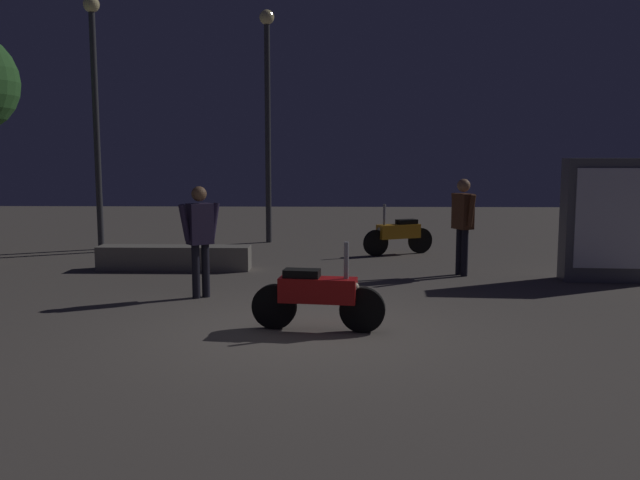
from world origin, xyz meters
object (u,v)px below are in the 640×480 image
streetlamp_near (95,94)px  kiosk_billboard (611,220)px  person_rider_beside (200,232)px  person_bystander_far (463,218)px  motorcycle_red_foreground (317,296)px  motorcycle_orange_parked_left (399,235)px  streetlamp_far (268,99)px

streetlamp_near → kiosk_billboard: bearing=-19.7°
person_rider_beside → person_bystander_far: size_ratio=0.97×
person_bystander_far → motorcycle_red_foreground: bearing=-148.7°
person_rider_beside → motorcycle_red_foreground: bearing=7.9°
person_rider_beside → kiosk_billboard: size_ratio=0.81×
person_rider_beside → person_bystander_far: person_bystander_far is taller
streetlamp_near → kiosk_billboard: streetlamp_near is taller
kiosk_billboard → person_bystander_far: bearing=-6.7°
motorcycle_orange_parked_left → person_rider_beside: 5.69m
person_rider_beside → kiosk_billboard: (6.74, 1.55, 0.04)m
motorcycle_red_foreground → streetlamp_near: 9.28m
person_bystander_far → motorcycle_orange_parked_left: bearing=83.6°
person_rider_beside → person_bystander_far: bearing=78.6°
motorcycle_orange_parked_left → person_bystander_far: bearing=85.5°
motorcycle_orange_parked_left → streetlamp_far: size_ratio=0.28×
motorcycle_orange_parked_left → kiosk_billboard: bearing=114.2°
kiosk_billboard → streetlamp_near: bearing=-15.9°
person_rider_beside → streetlamp_far: bearing=140.5°
streetlamp_far → kiosk_billboard: bearing=-37.9°
streetlamp_far → person_rider_beside: bearing=-93.2°
streetlamp_near → kiosk_billboard: size_ratio=2.68×
motorcycle_red_foreground → streetlamp_near: bearing=134.1°
person_rider_beside → streetlamp_near: (-3.37, 5.17, 2.51)m
motorcycle_red_foreground → person_bystander_far: person_bystander_far is taller
motorcycle_red_foreground → motorcycle_orange_parked_left: same height
person_bystander_far → streetlamp_far: 6.48m
person_bystander_far → streetlamp_near: (-7.67, 3.17, 2.48)m
motorcycle_orange_parked_left → person_bystander_far: size_ratio=0.90×
motorcycle_orange_parked_left → person_bystander_far: person_bystander_far is taller
person_rider_beside → motorcycle_orange_parked_left: bearing=106.8°
motorcycle_red_foreground → kiosk_billboard: kiosk_billboard is taller
motorcycle_orange_parked_left → motorcycle_red_foreground: bearing=52.0°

